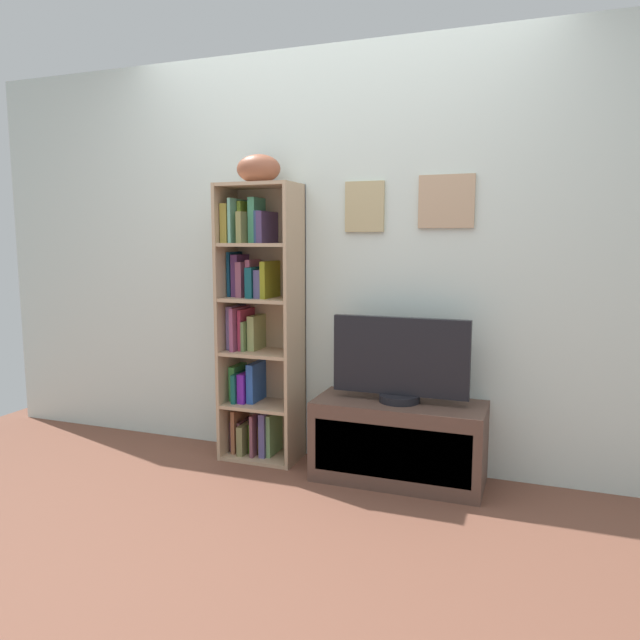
{
  "coord_description": "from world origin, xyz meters",
  "views": [
    {
      "loc": [
        1.15,
        -2.22,
        1.32
      ],
      "look_at": [
        0.02,
        0.85,
        0.88
      ],
      "focal_mm": 33.64,
      "sensor_mm": 36.0,
      "label": 1
    }
  ],
  "objects_px": {
    "bookshelf": "(256,326)",
    "television": "(400,361)",
    "football": "(259,169)",
    "tv_stand": "(399,441)"
  },
  "relations": [
    {
      "from": "bookshelf",
      "to": "football",
      "type": "bearing_deg",
      "value": -35.87
    },
    {
      "from": "bookshelf",
      "to": "tv_stand",
      "type": "height_order",
      "value": "bookshelf"
    },
    {
      "from": "bookshelf",
      "to": "football",
      "type": "distance_m",
      "value": 0.92
    },
    {
      "from": "tv_stand",
      "to": "bookshelf",
      "type": "bearing_deg",
      "value": 174.44
    },
    {
      "from": "television",
      "to": "tv_stand",
      "type": "bearing_deg",
      "value": -90.0
    },
    {
      "from": "bookshelf",
      "to": "football",
      "type": "relative_size",
      "value": 6.36
    },
    {
      "from": "tv_stand",
      "to": "television",
      "type": "height_order",
      "value": "television"
    },
    {
      "from": "football",
      "to": "tv_stand",
      "type": "bearing_deg",
      "value": -3.76
    },
    {
      "from": "bookshelf",
      "to": "television",
      "type": "bearing_deg",
      "value": -5.49
    },
    {
      "from": "bookshelf",
      "to": "television",
      "type": "height_order",
      "value": "bookshelf"
    }
  ]
}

